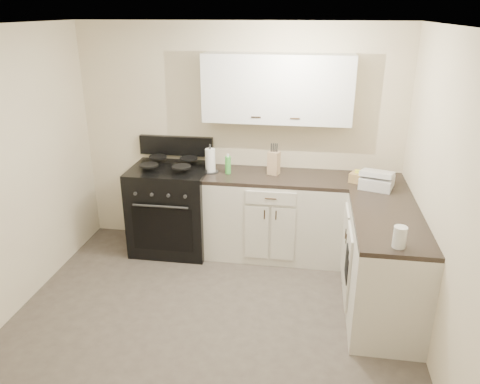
% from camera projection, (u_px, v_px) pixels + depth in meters
% --- Properties ---
extents(floor, '(3.60, 3.60, 0.00)m').
position_uv_depth(floor, '(207.00, 332.00, 4.05)').
color(floor, '#473F38').
rests_on(floor, ground).
extents(ceiling, '(3.60, 3.60, 0.00)m').
position_uv_depth(ceiling, '(197.00, 26.00, 3.13)').
color(ceiling, white).
rests_on(ceiling, wall_back).
extents(wall_back, '(3.60, 0.00, 3.60)m').
position_uv_depth(wall_back, '(239.00, 139.00, 5.24)').
color(wall_back, '#F0E5BE').
rests_on(wall_back, ground).
extents(wall_right, '(0.00, 3.60, 3.60)m').
position_uv_depth(wall_right, '(449.00, 214.00, 3.33)').
color(wall_right, '#F0E5BE').
rests_on(wall_right, ground).
extents(wall_front, '(3.60, 0.00, 3.60)m').
position_uv_depth(wall_front, '(104.00, 362.00, 1.93)').
color(wall_front, '#F0E5BE').
rests_on(wall_front, ground).
extents(base_cabinets_back, '(1.55, 0.60, 0.90)m').
position_uv_depth(base_cabinets_back, '(273.00, 217.00, 5.20)').
color(base_cabinets_back, beige).
rests_on(base_cabinets_back, floor).
extents(base_cabinets_right, '(0.60, 1.90, 0.90)m').
position_uv_depth(base_cabinets_right, '(379.00, 252.00, 4.45)').
color(base_cabinets_right, beige).
rests_on(base_cabinets_right, floor).
extents(countertop_back, '(1.55, 0.60, 0.04)m').
position_uv_depth(countertop_back, '(274.00, 177.00, 5.03)').
color(countertop_back, black).
rests_on(countertop_back, base_cabinets_back).
extents(countertop_right, '(0.60, 1.90, 0.04)m').
position_uv_depth(countertop_right, '(385.00, 207.00, 4.28)').
color(countertop_right, black).
rests_on(countertop_right, base_cabinets_right).
extents(upper_cabinets, '(1.55, 0.30, 0.70)m').
position_uv_depth(upper_cabinets, '(277.00, 89.00, 4.83)').
color(upper_cabinets, silver).
rests_on(upper_cabinets, wall_back).
extents(stove, '(0.86, 0.73, 1.04)m').
position_uv_depth(stove, '(172.00, 211.00, 5.34)').
color(stove, black).
rests_on(stove, floor).
extents(knife_block, '(0.14, 0.13, 0.25)m').
position_uv_depth(knife_block, '(274.00, 163.00, 5.02)').
color(knife_block, tan).
rests_on(knife_block, countertop_back).
extents(paper_towel, '(0.11, 0.11, 0.26)m').
position_uv_depth(paper_towel, '(210.00, 161.00, 5.08)').
color(paper_towel, white).
rests_on(paper_towel, countertop_back).
extents(soap_bottle, '(0.08, 0.08, 0.19)m').
position_uv_depth(soap_bottle, '(228.00, 165.00, 5.05)').
color(soap_bottle, green).
rests_on(soap_bottle, countertop_back).
extents(wicker_basket, '(0.35, 0.30, 0.10)m').
position_uv_depth(wicker_basket, '(365.00, 178.00, 4.80)').
color(wicker_basket, tan).
rests_on(wicker_basket, countertop_right).
extents(countertop_grill, '(0.38, 0.37, 0.11)m').
position_uv_depth(countertop_grill, '(377.00, 182.00, 4.67)').
color(countertop_grill, silver).
rests_on(countertop_grill, countertop_right).
extents(glass_jar, '(0.13, 0.13, 0.17)m').
position_uv_depth(glass_jar, '(400.00, 237.00, 3.49)').
color(glass_jar, silver).
rests_on(glass_jar, countertop_right).
extents(oven_mitt_near, '(0.02, 0.14, 0.24)m').
position_uv_depth(oven_mitt_near, '(347.00, 270.00, 4.08)').
color(oven_mitt_near, black).
rests_on(oven_mitt_near, base_cabinets_right).
extents(oven_mitt_far, '(0.02, 0.16, 0.28)m').
position_uv_depth(oven_mitt_far, '(347.00, 261.00, 4.15)').
color(oven_mitt_far, black).
rests_on(oven_mitt_far, base_cabinets_right).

